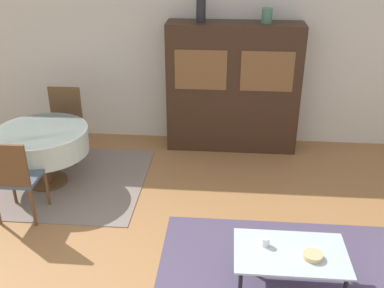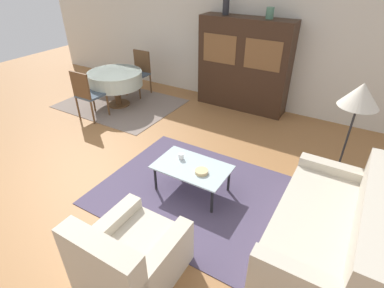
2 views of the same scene
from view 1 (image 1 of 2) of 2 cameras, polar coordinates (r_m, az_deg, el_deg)
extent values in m
cube|color=beige|center=(6.55, -0.10, 11.79)|extent=(10.00, 0.06, 2.70)
cube|color=gray|center=(6.08, -17.53, -4.36)|extent=(2.42, 1.85, 0.01)
cylinder|color=black|center=(4.00, 6.13, -17.66)|extent=(0.04, 0.04, 0.38)
cylinder|color=black|center=(4.37, 6.05, -13.27)|extent=(0.04, 0.04, 0.38)
cylinder|color=black|center=(4.49, 17.41, -13.34)|extent=(0.04, 0.04, 0.38)
cube|color=silver|center=(4.10, 12.41, -13.36)|extent=(0.98, 0.61, 0.02)
cube|color=#382316|center=(6.38, 5.21, 7.12)|extent=(1.84, 0.46, 1.81)
cube|color=brown|center=(6.08, 1.11, 9.37)|extent=(0.70, 0.01, 0.54)
cube|color=brown|center=(6.09, 9.53, 9.05)|extent=(0.70, 0.01, 0.54)
cylinder|color=brown|center=(6.02, -17.76, -4.49)|extent=(0.48, 0.48, 0.03)
cylinder|color=brown|center=(5.93, -18.02, -2.83)|extent=(0.14, 0.14, 0.43)
cylinder|color=beige|center=(5.77, -18.51, 0.35)|extent=(1.11, 1.11, 0.30)
cylinder|color=beige|center=(5.72, -18.70, 1.57)|extent=(1.12, 1.12, 0.03)
cylinder|color=brown|center=(5.62, -21.75, -5.02)|extent=(0.04, 0.04, 0.45)
cylinder|color=brown|center=(5.46, -17.92, -5.33)|extent=(0.04, 0.04, 0.45)
cylinder|color=brown|center=(5.15, -19.54, -7.62)|extent=(0.04, 0.04, 0.45)
cube|color=#475666|center=(5.26, -21.10, -4.02)|extent=(0.44, 0.44, 0.04)
cube|color=brown|center=(4.99, -22.50, -2.54)|extent=(0.44, 0.04, 0.48)
cylinder|color=brown|center=(6.26, -14.71, -0.71)|extent=(0.04, 0.04, 0.45)
cylinder|color=brown|center=(6.40, -18.12, -0.56)|extent=(0.04, 0.04, 0.45)
cylinder|color=brown|center=(6.60, -13.62, 0.86)|extent=(0.04, 0.04, 0.45)
cylinder|color=brown|center=(6.74, -16.89, 0.97)|extent=(0.04, 0.04, 0.45)
cube|color=#475666|center=(6.40, -16.10, 2.12)|extent=(0.44, 0.44, 0.04)
cube|color=brown|center=(6.48, -15.79, 4.94)|extent=(0.44, 0.04, 0.48)
cylinder|color=white|center=(4.10, 9.31, -12.13)|extent=(0.07, 0.07, 0.08)
cylinder|color=tan|center=(4.06, 15.09, -13.55)|extent=(0.17, 0.17, 0.04)
cylinder|color=#232328|center=(6.14, 1.14, 16.77)|extent=(0.12, 0.12, 0.33)
cylinder|color=#4C7A60|center=(6.16, 9.51, 15.79)|extent=(0.14, 0.14, 0.19)
camera|label=2|loc=(2.28, 82.14, -2.61)|focal=28.00mm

